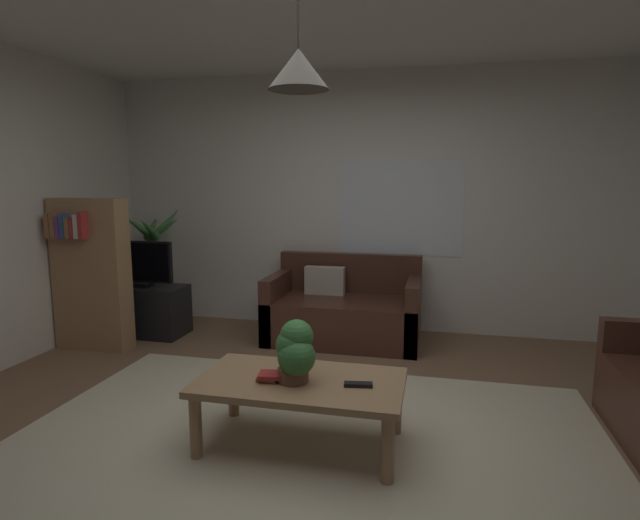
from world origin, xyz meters
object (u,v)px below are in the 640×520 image
couch_under_window (344,312)px  remote_on_table_0 (358,385)px  book_on_table_0 (268,378)px  tv_stand (142,310)px  bookshelf_corner (90,272)px  coffee_table (300,389)px  tv (138,263)px  pendant_lamp (298,69)px  book_on_table_1 (270,375)px  potted_palm_corner (154,270)px  potted_plant_on_table (295,350)px

couch_under_window → remote_on_table_0: (0.46, -2.09, 0.14)m
remote_on_table_0 → book_on_table_0: bearing=84.6°
tv_stand → bookshelf_corner: bearing=-110.4°
book_on_table_0 → remote_on_table_0: size_ratio=0.74×
coffee_table → remote_on_table_0: remote_on_table_0 is taller
tv → pendant_lamp: pendant_lamp is taller
bookshelf_corner → book_on_table_0: bearing=-31.7°
couch_under_window → pendant_lamp: 2.78m
remote_on_table_0 → tv: size_ratio=0.22×
remote_on_table_0 → tv: 3.11m
book_on_table_1 → pendant_lamp: bearing=22.1°
tv_stand → pendant_lamp: pendant_lamp is taller
couch_under_window → remote_on_table_0: 2.15m
tv → pendant_lamp: size_ratio=1.16×
tv_stand → potted_palm_corner: (-0.10, 0.42, 0.34)m
potted_plant_on_table → pendant_lamp: bearing=63.9°
tv → pendant_lamp: (2.17, -1.77, 1.40)m
coffee_table → bookshelf_corner: bearing=151.4°
potted_palm_corner → bookshelf_corner: bearing=-95.6°
tv → book_on_table_1: bearing=-42.3°
coffee_table → pendant_lamp: size_ratio=1.88×
remote_on_table_0 → book_on_table_1: bearing=85.5°
book_on_table_1 → tv_stand: (-2.01, 1.85, -0.19)m
tv → bookshelf_corner: bookshelf_corner is taller
couch_under_window → potted_plant_on_table: bearing=-87.2°
tv → bookshelf_corner: 0.51m
remote_on_table_0 → potted_plant_on_table: 0.40m
couch_under_window → tv: bearing=-171.8°
couch_under_window → remote_on_table_0: size_ratio=9.13×
pendant_lamp → bookshelf_corner: bearing=151.4°
tv_stand → potted_palm_corner: potted_palm_corner is taller
pendant_lamp → potted_plant_on_table: bearing=-116.1°
tv → potted_palm_corner: size_ratio=0.57×
book_on_table_0 → tv: size_ratio=0.16×
book_on_table_1 → tv: 2.74m
coffee_table → bookshelf_corner: bookshelf_corner is taller
book_on_table_0 → remote_on_table_0: book_on_table_0 is taller
remote_on_table_0 → bookshelf_corner: bookshelf_corner is taller
potted_plant_on_table → bookshelf_corner: size_ratio=0.26×
book_on_table_0 → book_on_table_1: book_on_table_1 is taller
potted_plant_on_table → potted_palm_corner: (-2.25, 2.25, -0.01)m
potted_plant_on_table → bookshelf_corner: (-2.34, 1.33, 0.13)m
remote_on_table_0 → bookshelf_corner: bearing=55.4°
remote_on_table_0 → bookshelf_corner: size_ratio=0.11×
bookshelf_corner → pendant_lamp: 3.03m
coffee_table → tv_stand: tv_stand is taller
potted_palm_corner → bookshelf_corner: 0.93m
tv → potted_plant_on_table: bearing=-40.0°
couch_under_window → coffee_table: (0.12, -2.06, 0.07)m
coffee_table → potted_plant_on_table: (-0.02, -0.04, 0.25)m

